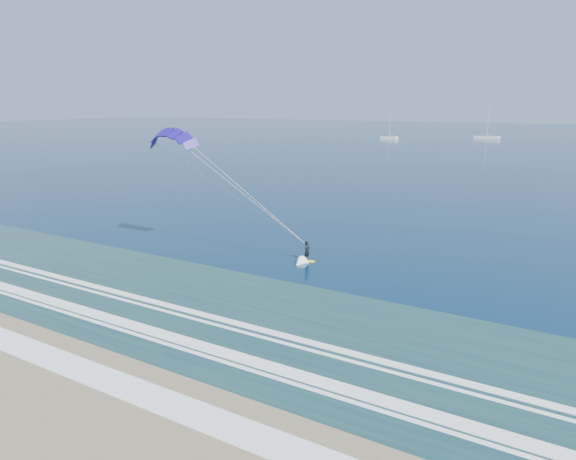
% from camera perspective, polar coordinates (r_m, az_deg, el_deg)
% --- Properties ---
extents(ground, '(900.00, 900.00, 0.00)m').
position_cam_1_polar(ground, '(32.29, -19.16, -15.05)').
color(ground, '#082946').
rests_on(ground, ground).
extents(kitesurfer_rig, '(17.78, 6.78, 13.90)m').
position_cam_1_polar(kitesurfer_rig, '(50.97, -5.89, 4.73)').
color(kitesurfer_rig, yellow).
rests_on(kitesurfer_rig, ground).
extents(sailboat_0, '(7.48, 2.40, 10.43)m').
position_cam_1_polar(sailboat_0, '(235.26, 11.17, 10.01)').
color(sailboat_0, silver).
rests_on(sailboat_0, ground).
extents(sailboat_1, '(10.70, 2.40, 14.16)m').
position_cam_1_polar(sailboat_1, '(250.34, 21.21, 9.57)').
color(sailboat_1, silver).
rests_on(sailboat_1, ground).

